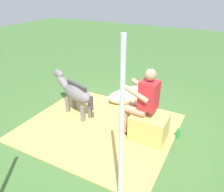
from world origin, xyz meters
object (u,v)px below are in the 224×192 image
(soda_bottle, at_px, (178,133))
(person_seated, at_px, (142,100))
(tent_pole_left, at_px, (121,130))
(pony_standing, at_px, (75,92))
(hay_bale, at_px, (149,127))
(pony_lying, at_px, (130,96))

(soda_bottle, bearing_deg, person_seated, 22.70)
(person_seated, height_order, soda_bottle, person_seated)
(person_seated, bearing_deg, soda_bottle, -157.30)
(person_seated, distance_m, tent_pole_left, 1.48)
(pony_standing, height_order, tent_pole_left, tent_pole_left)
(hay_bale, distance_m, pony_lying, 1.46)
(hay_bale, bearing_deg, pony_lying, -52.43)
(hay_bale, xyz_separation_m, person_seated, (0.17, -0.01, 0.52))
(person_seated, height_order, pony_standing, person_seated)
(person_seated, xyz_separation_m, pony_lying, (0.72, -1.15, -0.58))
(person_seated, relative_size, pony_standing, 1.06)
(person_seated, relative_size, pony_lying, 1.19)
(tent_pole_left, bearing_deg, soda_bottle, -103.07)
(hay_bale, xyz_separation_m, pony_standing, (1.74, -0.12, 0.28))
(hay_bale, xyz_separation_m, pony_lying, (0.89, -1.16, -0.06))
(pony_standing, distance_m, tent_pole_left, 2.46)
(pony_lying, bearing_deg, person_seated, 122.24)
(hay_bale, bearing_deg, tent_pole_left, 93.88)
(pony_standing, xyz_separation_m, soda_bottle, (-2.23, -0.17, -0.42))
(pony_lying, relative_size, soda_bottle, 4.80)
(person_seated, height_order, tent_pole_left, tent_pole_left)
(pony_lying, height_order, soda_bottle, pony_lying)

